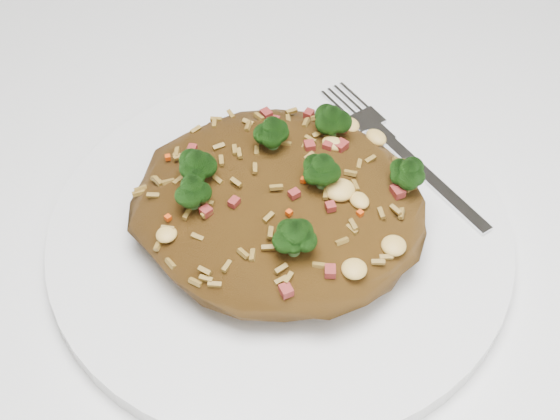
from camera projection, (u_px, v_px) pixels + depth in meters
The scene contains 4 objects.
dining_table at pixel (219, 406), 0.52m from camera, with size 1.20×0.80×0.75m.
plate at pixel (280, 233), 0.49m from camera, with size 0.29×0.29×0.01m, color white.
fried_rice at pixel (280, 196), 0.46m from camera, with size 0.18×0.16×0.06m.
fork at pixel (411, 161), 0.52m from camera, with size 0.13×0.12×0.00m.
Camera 1 is at (0.10, -0.22, 1.13)m, focal length 50.00 mm.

